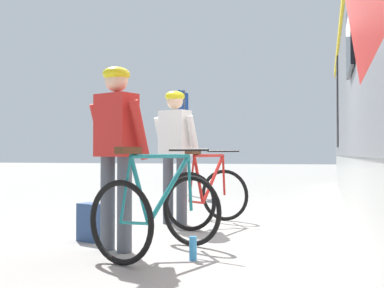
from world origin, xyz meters
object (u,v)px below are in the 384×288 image
at_px(cyclist_near_in_red, 116,141).
at_px(water_bottle_near_the_bikes, 193,248).
at_px(cyclist_far_in_white, 175,144).
at_px(platform_sign_post, 183,124).
at_px(bicycle_far_red, 208,194).
at_px(backpack_on_platform, 92,222).
at_px(bicycle_near_teal, 159,211).

relative_size(cyclist_near_in_red, water_bottle_near_the_bikes, 8.54).
distance_m(cyclist_far_in_white, platform_sign_post, 4.76).
height_order(bicycle_far_red, water_bottle_near_the_bikes, bicycle_far_red).
relative_size(cyclist_near_in_red, cyclist_far_in_white, 1.00).
distance_m(cyclist_far_in_white, backpack_on_platform, 1.72).
xyz_separation_m(cyclist_far_in_white, backpack_on_platform, (-0.48, -1.41, -0.85)).
bearing_deg(bicycle_far_red, bicycle_near_teal, -90.13).
bearing_deg(bicycle_near_teal, platform_sign_post, 104.69).
relative_size(cyclist_far_in_white, platform_sign_post, 0.73).
height_order(backpack_on_platform, water_bottle_near_the_bikes, backpack_on_platform).
relative_size(cyclist_far_in_white, water_bottle_near_the_bikes, 8.54).
height_order(cyclist_far_in_white, bicycle_near_teal, cyclist_far_in_white).
distance_m(cyclist_near_in_red, water_bottle_near_the_bikes, 1.27).
bearing_deg(water_bottle_near_the_bikes, platform_sign_post, 107.33).
distance_m(water_bottle_near_the_bikes, platform_sign_post, 7.05).
bearing_deg(backpack_on_platform, cyclist_near_in_red, -20.98).
bearing_deg(cyclist_near_in_red, platform_sign_post, 100.97).
bearing_deg(platform_sign_post, cyclist_near_in_red, -79.03).
height_order(cyclist_near_in_red, cyclist_far_in_white, same).
bearing_deg(bicycle_near_teal, cyclist_near_in_red, 172.78).
bearing_deg(bicycle_far_red, cyclist_near_in_red, -103.95).
height_order(bicycle_near_teal, platform_sign_post, platform_sign_post).
relative_size(cyclist_near_in_red, bicycle_far_red, 1.47).
xyz_separation_m(backpack_on_platform, water_bottle_near_the_bikes, (1.29, -0.60, -0.10)).
bearing_deg(backpack_on_platform, cyclist_far_in_white, 91.30).
height_order(bicycle_far_red, platform_sign_post, platform_sign_post).
relative_size(bicycle_near_teal, platform_sign_post, 0.52).
height_order(cyclist_far_in_white, backpack_on_platform, cyclist_far_in_white).
bearing_deg(bicycle_near_teal, backpack_on_platform, 153.00).
bearing_deg(bicycle_near_teal, bicycle_far_red, 89.87).
xyz_separation_m(cyclist_near_in_red, bicycle_near_teal, (0.45, -0.06, -0.65)).
relative_size(cyclist_far_in_white, bicycle_near_teal, 1.41).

